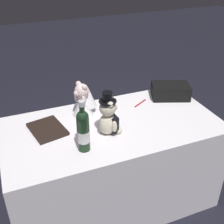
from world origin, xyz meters
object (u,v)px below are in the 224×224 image
teddy_bear_groom (109,117)px  signing_pen (141,103)px  champagne_bottle (83,130)px  teddy_bear_bride (84,100)px  guestbook (47,129)px  gift_case_black (171,91)px

teddy_bear_groom → signing_pen: teddy_bear_groom is taller
signing_pen → champagne_bottle: bearing=-146.4°
teddy_bear_bride → signing_pen: bearing=-2.0°
signing_pen → guestbook: size_ratio=0.53×
teddy_bear_bride → champagne_bottle: champagne_bottle is taller
teddy_bear_groom → champagne_bottle: 0.22m
teddy_bear_bride → champagne_bottle: 0.41m
signing_pen → gift_case_black: size_ratio=0.40×
teddy_bear_groom → gift_case_black: size_ratio=0.89×
champagne_bottle → gift_case_black: champagne_bottle is taller
teddy_bear_bride → guestbook: teddy_bear_bride is taller
teddy_bear_bride → signing_pen: (0.44, -0.02, -0.11)m
signing_pen → guestbook: guestbook is taller
teddy_bear_groom → gift_case_black: 0.69m
teddy_bear_groom → guestbook: 0.42m
teddy_bear_groom → teddy_bear_bride: (-0.07, 0.29, -0.01)m
teddy_bear_groom → signing_pen: 0.47m
gift_case_black → teddy_bear_bride: bearing=179.2°
champagne_bottle → teddy_bear_bride: bearing=72.3°
gift_case_black → guestbook: bearing=-174.1°
teddy_bear_bride → signing_pen: teddy_bear_bride is taller
teddy_bear_groom → guestbook: size_ratio=1.17×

